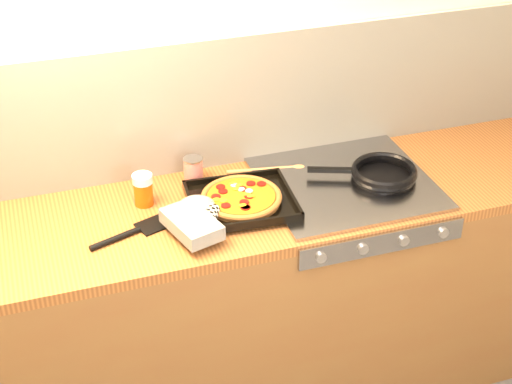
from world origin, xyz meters
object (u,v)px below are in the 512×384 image
object	(u,v)px
frying_pan	(382,173)
juice_glass	(143,189)
pizza_on_tray	(227,204)
tomato_can	(193,170)

from	to	relation	value
frying_pan	juice_glass	bearing A→B (deg)	171.62
juice_glass	pizza_on_tray	bearing A→B (deg)	-31.05
pizza_on_tray	juice_glass	size ratio (longest dim) A/B	4.15
pizza_on_tray	frying_pan	bearing A→B (deg)	2.78
frying_pan	tomato_can	bearing A→B (deg)	162.03
frying_pan	juice_glass	xyz separation A→B (m)	(-0.85, 0.13, 0.02)
tomato_can	juice_glass	bearing A→B (deg)	-156.75
frying_pan	pizza_on_tray	bearing A→B (deg)	-177.22
frying_pan	tomato_can	size ratio (longest dim) A/B	4.15
juice_glass	frying_pan	bearing A→B (deg)	-8.38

